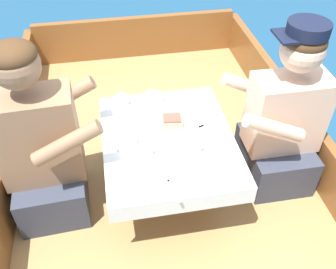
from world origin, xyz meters
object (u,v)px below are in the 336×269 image
at_px(coffee_cup_center, 122,100).
at_px(sandwich, 172,121).
at_px(person_starboard, 283,123).
at_px(coffee_cup_port, 146,150).
at_px(coffee_cup_starboard, 195,147).
at_px(person_port, 43,150).

bearing_deg(coffee_cup_center, sandwich, -43.57).
xyz_separation_m(person_starboard, coffee_cup_port, (-0.78, -0.10, 0.02)).
height_order(sandwich, coffee_cup_starboard, coffee_cup_starboard).
distance_m(person_starboard, coffee_cup_starboard, 0.55).
height_order(person_port, coffee_cup_starboard, person_port).
relative_size(person_starboard, sandwich, 7.85).
bearing_deg(sandwich, coffee_cup_port, -130.94).
bearing_deg(coffee_cup_center, person_starboard, -20.83).
bearing_deg(person_port, coffee_cup_starboard, -13.00).
height_order(person_port, sandwich, person_port).
xyz_separation_m(person_starboard, coffee_cup_center, (-0.86, 0.33, 0.03)).
relative_size(sandwich, coffee_cup_starboard, 1.30).
relative_size(person_port, sandwich, 8.01).
xyz_separation_m(sandwich, coffee_cup_port, (-0.17, -0.19, -0.00)).
relative_size(person_port, coffee_cup_starboard, 10.43).
bearing_deg(coffee_cup_port, coffee_cup_starboard, -6.68).
bearing_deg(person_port, coffee_cup_center, 33.74).
bearing_deg(person_port, sandwich, 4.27).
xyz_separation_m(person_port, coffee_cup_center, (0.44, 0.32, 0.02)).
xyz_separation_m(person_port, coffee_cup_port, (0.52, -0.11, 0.01)).
bearing_deg(coffee_cup_starboard, coffee_cup_center, 125.29).
height_order(person_starboard, coffee_cup_center, person_starboard).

